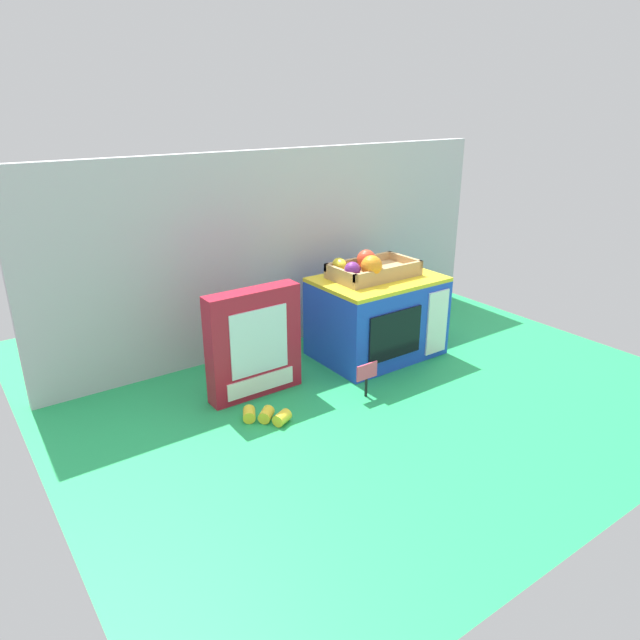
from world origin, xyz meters
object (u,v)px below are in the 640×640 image
at_px(food_groups_crate, 370,269).
at_px(price_sign, 367,375).
at_px(cookie_set_box, 254,343).
at_px(loose_toy_banana, 266,415).
at_px(toy_microwave, 377,316).

xyz_separation_m(food_groups_crate, price_sign, (-0.19, -0.22, -0.22)).
bearing_deg(cookie_set_box, price_sign, -39.08).
xyz_separation_m(food_groups_crate, loose_toy_banana, (-0.48, -0.17, -0.27)).
bearing_deg(loose_toy_banana, price_sign, -9.38).
distance_m(toy_microwave, food_groups_crate, 0.16).
xyz_separation_m(toy_microwave, price_sign, (-0.21, -0.21, -0.06)).
xyz_separation_m(cookie_set_box, price_sign, (0.24, -0.19, -0.09)).
height_order(cookie_set_box, price_sign, cookie_set_box).
xyz_separation_m(food_groups_crate, cookie_set_box, (-0.43, -0.03, -0.13)).
bearing_deg(loose_toy_banana, food_groups_crate, 19.73).
height_order(food_groups_crate, cookie_set_box, food_groups_crate).
bearing_deg(toy_microwave, loose_toy_banana, -162.73).
bearing_deg(price_sign, food_groups_crate, 49.74).
height_order(toy_microwave, loose_toy_banana, toy_microwave).
xyz_separation_m(toy_microwave, loose_toy_banana, (-0.50, -0.16, -0.11)).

